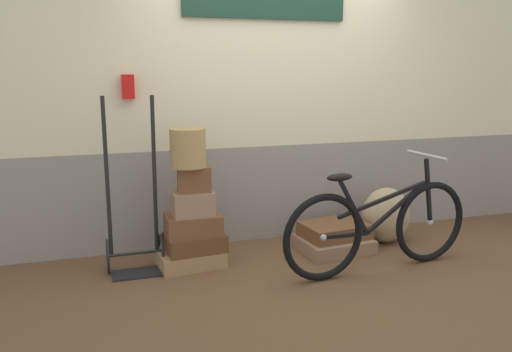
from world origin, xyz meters
name	(u,v)px	position (x,y,z in m)	size (l,w,h in m)	color
ground	(305,268)	(0.00, 0.00, -0.03)	(8.86, 5.20, 0.06)	brown
station_building	(274,103)	(0.01, 0.85, 1.30)	(6.86, 0.74, 2.59)	gray
suitcase_0	(190,258)	(-0.93, 0.28, 0.07)	(0.53, 0.38, 0.13)	#9E754C
suitcase_1	(195,242)	(-0.89, 0.26, 0.21)	(0.48, 0.33, 0.15)	brown
suitcase_2	(193,224)	(-0.90, 0.26, 0.36)	(0.44, 0.31, 0.17)	brown
suitcase_3	(193,204)	(-0.90, 0.24, 0.54)	(0.33, 0.22, 0.19)	#937051
suitcase_4	(194,179)	(-0.88, 0.27, 0.74)	(0.27, 0.18, 0.21)	brown
suitcase_5	(334,244)	(0.38, 0.25, 0.06)	(0.61, 0.49, 0.12)	#937051
suitcase_6	(335,230)	(0.40, 0.27, 0.18)	(0.57, 0.42, 0.13)	brown
wicker_basket	(188,148)	(-0.92, 0.26, 1.00)	(0.29, 0.29, 0.31)	#A8844C
luggage_trolley	(134,231)	(-1.37, 0.31, 0.33)	(0.45, 0.36, 1.42)	black
burlap_sack	(386,215)	(0.95, 0.32, 0.26)	(0.46, 0.39, 0.52)	tan
bicycle	(379,227)	(0.51, -0.29, 0.37)	(1.72, 0.46, 0.94)	black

